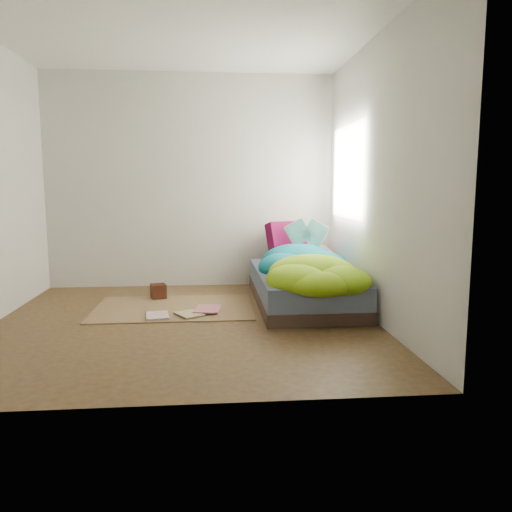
{
  "coord_description": "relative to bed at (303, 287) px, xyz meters",
  "views": [
    {
      "loc": [
        0.24,
        -4.5,
        1.25
      ],
      "look_at": [
        0.72,
        0.75,
        0.51
      ],
      "focal_mm": 35.0,
      "sensor_mm": 36.0,
      "label": 1
    }
  ],
  "objects": [
    {
      "name": "room_walls",
      "position": [
        -1.21,
        -0.71,
        1.46
      ],
      "size": [
        3.54,
        3.54,
        2.62
      ],
      "color": "beige",
      "rests_on": "ground"
    },
    {
      "name": "bed",
      "position": [
        0.0,
        0.0,
        0.0
      ],
      "size": [
        1.0,
        2.0,
        0.34
      ],
      "color": "#38281F",
      "rests_on": "ground"
    },
    {
      "name": "floor_book_a",
      "position": [
        -1.6,
        -0.55,
        -0.15
      ],
      "size": [
        0.25,
        0.32,
        0.02
      ],
      "primitive_type": "imported",
      "rotation": [
        0.0,
        0.0,
        0.14
      ],
      "color": "silver",
      "rests_on": "rug"
    },
    {
      "name": "rug",
      "position": [
        -1.37,
        -0.17,
        -0.16
      ],
      "size": [
        1.6,
        1.1,
        0.01
      ],
      "primitive_type": "cube",
      "color": "brown",
      "rests_on": "ground"
    },
    {
      "name": "floor_book_b",
      "position": [
        -1.15,
        -0.35,
        -0.14
      ],
      "size": [
        0.29,
        0.36,
        0.03
      ],
      "primitive_type": "imported",
      "rotation": [
        0.0,
        0.0,
        -0.13
      ],
      "color": "#CD7686",
      "rests_on": "rug"
    },
    {
      "name": "pillow_magenta",
      "position": [
        -0.06,
        0.73,
        0.41
      ],
      "size": [
        0.5,
        0.33,
        0.48
      ],
      "primitive_type": "cube",
      "rotation": [
        0.0,
        0.0,
        0.42
      ],
      "color": "#430420",
      "rests_on": "bed"
    },
    {
      "name": "open_book",
      "position": [
        0.13,
        0.5,
        0.64
      ],
      "size": [
        0.43,
        0.21,
        0.25
      ],
      "primitive_type": null,
      "rotation": [
        0.0,
        0.0,
        -0.29
      ],
      "color": "green",
      "rests_on": "duvet"
    },
    {
      "name": "wooden_box",
      "position": [
        -1.57,
        0.28,
        -0.08
      ],
      "size": [
        0.19,
        0.19,
        0.16
      ],
      "primitive_type": "cube",
      "rotation": [
        0.0,
        0.0,
        0.3
      ],
      "color": "#32180B",
      "rests_on": "rug"
    },
    {
      "name": "pillow_floral",
      "position": [
        0.18,
        0.74,
        0.24
      ],
      "size": [
        0.63,
        0.43,
        0.13
      ],
      "primitive_type": "cube",
      "rotation": [
        0.0,
        0.0,
        0.1
      ],
      "color": "beige",
      "rests_on": "bed"
    },
    {
      "name": "floor_book_c",
      "position": [
        -1.29,
        -0.56,
        -0.15
      ],
      "size": [
        0.31,
        0.34,
        0.02
      ],
      "primitive_type": "imported",
      "rotation": [
        0.0,
        0.0,
        0.51
      ],
      "color": "tan",
      "rests_on": "rug"
    },
    {
      "name": "ground",
      "position": [
        -1.22,
        -0.72,
        -0.17
      ],
      "size": [
        3.5,
        3.5,
        0.0
      ],
      "primitive_type": "cube",
      "color": "#422E19",
      "rests_on": "ground"
    },
    {
      "name": "duvet",
      "position": [
        0.0,
        -0.22,
        0.34
      ],
      "size": [
        0.96,
        1.84,
        0.34
      ],
      "primitive_type": null,
      "color": "navy",
      "rests_on": "bed"
    }
  ]
}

